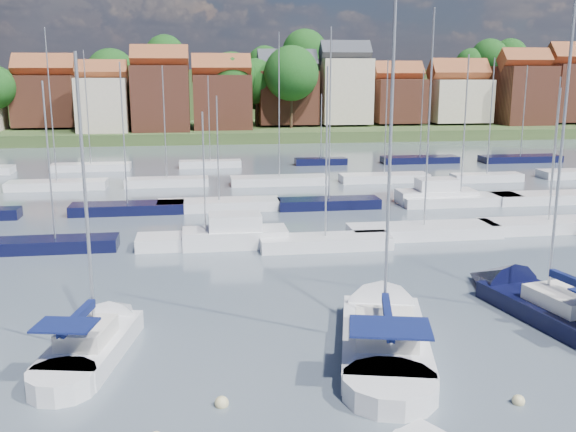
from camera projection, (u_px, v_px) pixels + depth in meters
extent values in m
plane|color=#465360|center=(276.00, 191.00, 63.50)|extent=(260.00, 260.00, 0.00)
cube|color=white|center=(92.00, 350.00, 26.62)|extent=(3.78, 6.59, 1.20)
cone|color=white|center=(121.00, 316.00, 30.39)|extent=(3.14, 3.47, 2.58)
cylinder|color=white|center=(62.00, 386.00, 23.60)|extent=(3.05, 3.05, 1.20)
cube|color=silver|center=(87.00, 333.00, 25.99)|extent=(2.29, 2.89, 0.70)
cylinder|color=#B2B2B7|center=(85.00, 199.00, 25.64)|extent=(0.14, 0.14, 11.47)
cylinder|color=#B2B2B7|center=(77.00, 321.00, 24.97)|extent=(0.79, 3.39, 0.10)
cube|color=#0F174B|center=(77.00, 318.00, 24.93)|extent=(0.95, 3.26, 0.35)
cube|color=#0F174B|center=(65.00, 325.00, 23.81)|extent=(2.46, 1.96, 0.08)
cube|color=white|center=(384.00, 344.00, 27.25)|extent=(5.43, 9.03, 1.20)
cone|color=white|center=(379.00, 301.00, 32.36)|extent=(4.39, 4.82, 3.51)
cylinder|color=white|center=(390.00, 392.00, 23.15)|extent=(4.25, 4.25, 1.20)
cube|color=silver|center=(386.00, 328.00, 26.47)|extent=(3.23, 4.00, 0.70)
cylinder|color=#B2B2B7|center=(390.00, 145.00, 25.97)|extent=(0.14, 0.14, 15.62)
cylinder|color=#B2B2B7|center=(388.00, 320.00, 25.15)|extent=(1.22, 4.57, 0.10)
cube|color=#0F174B|center=(388.00, 316.00, 25.11)|extent=(1.35, 4.39, 0.35)
cube|color=#0F174B|center=(390.00, 327.00, 23.60)|extent=(3.40, 2.76, 0.08)
cube|color=black|center=(554.00, 314.00, 30.60)|extent=(4.76, 8.33, 1.20)
cone|color=black|center=(490.00, 283.00, 35.10)|extent=(3.96, 4.38, 3.27)
cube|color=silver|center=(565.00, 299.00, 29.89)|extent=(2.89, 3.65, 0.70)
cylinder|color=#B2B2B7|center=(562.00, 145.00, 29.33)|extent=(0.14, 0.14, 14.84)
sphere|color=beige|center=(222.00, 406.00, 22.69)|extent=(0.51, 0.51, 0.51)
sphere|color=beige|center=(518.00, 403.00, 22.84)|extent=(0.46, 0.46, 0.46)
sphere|color=#D85914|center=(376.00, 320.00, 30.52)|extent=(0.41, 0.41, 0.41)
cube|color=black|center=(56.00, 246.00, 42.26)|extent=(8.01, 2.24, 1.00)
cylinder|color=#B2B2B7|center=(49.00, 162.00, 41.04)|extent=(0.12, 0.12, 10.16)
cube|color=white|center=(206.00, 241.00, 43.30)|extent=(9.22, 2.58, 1.00)
cylinder|color=#B2B2B7|center=(204.00, 174.00, 42.29)|extent=(0.12, 0.12, 8.18)
cube|color=white|center=(325.00, 243.00, 42.85)|extent=(8.78, 2.46, 1.00)
cylinder|color=#B2B2B7|center=(327.00, 153.00, 41.52)|extent=(0.12, 0.12, 11.06)
cube|color=white|center=(424.00, 232.00, 45.89)|extent=(10.79, 3.02, 1.00)
cylinder|color=#B2B2B7|center=(429.00, 120.00, 44.14)|extent=(0.12, 0.12, 14.87)
cube|color=white|center=(548.00, 226.00, 47.58)|extent=(10.13, 2.84, 1.00)
cylinder|color=#B2B2B7|center=(555.00, 155.00, 46.42)|extent=(0.12, 0.12, 9.59)
cube|color=white|center=(235.00, 239.00, 43.34)|extent=(7.00, 2.60, 1.40)
cube|color=white|center=(235.00, 223.00, 43.10)|extent=(3.50, 2.20, 1.30)
cube|color=black|center=(128.00, 209.00, 53.47)|extent=(9.30, 2.60, 1.00)
cylinder|color=#B2B2B7|center=(124.00, 134.00, 52.10)|extent=(0.12, 0.12, 11.48)
cube|color=white|center=(219.00, 206.00, 54.88)|extent=(10.40, 2.91, 1.00)
cylinder|color=#B2B2B7|center=(218.00, 149.00, 53.81)|extent=(0.12, 0.12, 8.77)
cube|color=black|center=(329.00, 204.00, 55.48)|extent=(8.80, 2.46, 1.00)
cylinder|color=#B2B2B7|center=(330.00, 115.00, 53.80)|extent=(0.12, 0.12, 14.33)
cube|color=white|center=(460.00, 201.00, 57.01)|extent=(10.73, 3.00, 1.00)
cylinder|color=#B2B2B7|center=(465.00, 126.00, 55.57)|extent=(0.12, 0.12, 12.14)
cube|color=white|center=(550.00, 198.00, 57.99)|extent=(10.48, 2.93, 1.00)
cylinder|color=#B2B2B7|center=(555.00, 136.00, 56.75)|extent=(0.12, 0.12, 10.28)
cube|color=white|center=(436.00, 198.00, 57.52)|extent=(7.00, 2.60, 1.40)
cube|color=white|center=(437.00, 186.00, 57.28)|extent=(3.50, 2.20, 1.30)
cube|color=white|center=(57.00, 186.00, 64.48)|extent=(9.71, 2.72, 1.00)
cylinder|color=#B2B2B7|center=(51.00, 106.00, 62.74)|extent=(0.12, 0.12, 14.88)
cube|color=white|center=(167.00, 183.00, 66.28)|extent=(8.49, 2.38, 1.00)
cylinder|color=#B2B2B7|center=(165.00, 123.00, 64.92)|extent=(0.12, 0.12, 11.31)
cube|color=white|center=(279.00, 181.00, 67.18)|extent=(10.16, 2.85, 1.00)
cylinder|color=#B2B2B7|center=(279.00, 106.00, 65.46)|extent=(0.12, 0.12, 14.59)
cube|color=white|center=(384.00, 178.00, 68.86)|extent=(9.53, 2.67, 1.00)
cylinder|color=#B2B2B7|center=(386.00, 118.00, 67.44)|extent=(0.12, 0.12, 11.91)
cube|color=white|center=(486.00, 178.00, 69.04)|extent=(7.62, 2.13, 1.00)
cylinder|color=#B2B2B7|center=(491.00, 117.00, 67.60)|extent=(0.12, 0.12, 12.13)
cube|color=white|center=(91.00, 168.00, 76.61)|extent=(9.24, 2.59, 1.00)
cylinder|color=#B2B2B7|center=(87.00, 108.00, 75.05)|extent=(0.12, 0.12, 13.17)
cube|color=white|center=(210.00, 164.00, 79.29)|extent=(7.57, 2.12, 1.00)
cylinder|color=#B2B2B7|center=(209.00, 119.00, 78.05)|extent=(0.12, 0.12, 10.24)
cube|color=black|center=(321.00, 162.00, 81.38)|extent=(6.58, 1.84, 1.00)
cylinder|color=#B2B2B7|center=(321.00, 126.00, 80.39)|extent=(0.12, 0.12, 8.01)
cube|color=black|center=(420.00, 160.00, 83.12)|extent=(9.92, 2.78, 1.00)
cylinder|color=#B2B2B7|center=(422.00, 114.00, 81.81)|extent=(0.12, 0.12, 10.92)
cube|color=black|center=(520.00, 159.00, 83.97)|extent=(10.55, 2.95, 1.00)
cylinder|color=#B2B2B7|center=(524.00, 111.00, 82.59)|extent=(0.12, 0.12, 11.51)
cube|color=#47582C|center=(232.00, 125.00, 137.79)|extent=(200.00, 70.00, 3.00)
cube|color=#47582C|center=(226.00, 98.00, 160.89)|extent=(200.00, 60.00, 14.00)
cube|color=brown|center=(47.00, 101.00, 113.20)|extent=(10.37, 9.97, 8.73)
cube|color=brown|center=(44.00, 68.00, 111.97)|extent=(10.57, 5.13, 5.13)
cube|color=beige|center=(104.00, 105.00, 106.33)|extent=(8.09, 8.80, 8.96)
cube|color=brown|center=(102.00, 72.00, 105.13)|extent=(8.25, 4.00, 4.00)
cube|color=brown|center=(161.00, 99.00, 108.31)|extent=(9.36, 10.17, 10.97)
cube|color=brown|center=(160.00, 58.00, 106.86)|extent=(9.54, 4.63, 4.63)
cube|color=brown|center=(222.00, 103.00, 111.56)|extent=(9.90, 8.56, 9.42)
cube|color=brown|center=(221.00, 68.00, 110.26)|extent=(10.10, 4.90, 4.90)
cube|color=brown|center=(287.00, 97.00, 117.93)|extent=(10.59, 8.93, 9.49)
cube|color=#383A42|center=(287.00, 64.00, 116.60)|extent=(10.80, 5.24, 5.24)
cube|color=beige|center=(344.00, 91.00, 118.34)|extent=(9.01, 8.61, 11.65)
cube|color=#383A42|center=(345.00, 53.00, 116.81)|extent=(9.19, 4.46, 4.46)
cube|color=brown|center=(397.00, 101.00, 121.35)|extent=(9.10, 9.34, 8.00)
cube|color=brown|center=(398.00, 73.00, 120.22)|extent=(9.28, 4.50, 4.50)
cube|color=beige|center=(457.00, 101.00, 122.59)|extent=(10.86, 9.59, 7.88)
cube|color=brown|center=(458.00, 72.00, 121.44)|extent=(11.07, 5.37, 5.37)
cube|color=brown|center=(522.00, 96.00, 121.44)|extent=(9.18, 9.96, 10.97)
cube|color=brown|center=(525.00, 60.00, 119.98)|extent=(9.36, 4.54, 4.54)
cube|color=brown|center=(574.00, 93.00, 124.16)|extent=(11.39, 9.67, 10.76)
cylinder|color=#382619|center=(487.00, 86.00, 142.39)|extent=(0.50, 0.50, 4.47)
sphere|color=#1B571B|center=(489.00, 58.00, 141.06)|extent=(8.18, 8.18, 8.18)
cylinder|color=#382619|center=(257.00, 115.00, 117.14)|extent=(0.50, 0.50, 4.46)
sphere|color=#1B571B|center=(257.00, 81.00, 115.81)|extent=(8.15, 8.15, 8.15)
cylinder|color=#382619|center=(304.00, 86.00, 134.86)|extent=(0.50, 0.50, 5.15)
sphere|color=#1B571B|center=(305.00, 52.00, 133.33)|extent=(9.41, 9.41, 9.41)
cylinder|color=#382619|center=(166.00, 86.00, 133.41)|extent=(0.50, 0.50, 4.56)
sphere|color=#1B571B|center=(165.00, 55.00, 132.05)|extent=(8.34, 8.34, 8.34)
cylinder|color=#382619|center=(113.00, 111.00, 122.37)|extent=(0.50, 0.50, 5.15)
sphere|color=#1B571B|center=(111.00, 74.00, 120.83)|extent=(9.42, 9.42, 9.42)
cylinder|color=#382619|center=(30.00, 98.00, 121.67)|extent=(0.50, 0.50, 3.42)
sphere|color=#1B571B|center=(28.00, 73.00, 120.65)|extent=(6.26, 6.26, 6.26)
cylinder|color=#382619|center=(305.00, 113.00, 127.12)|extent=(0.50, 0.50, 3.77)
sphere|color=#1B571B|center=(305.00, 87.00, 125.99)|extent=(6.89, 6.89, 6.89)
cylinder|color=#382619|center=(291.00, 114.00, 113.01)|extent=(0.50, 0.50, 5.21)
sphere|color=#1B571B|center=(291.00, 73.00, 111.46)|extent=(9.53, 9.53, 9.53)
cylinder|color=#382619|center=(539.00, 114.00, 130.89)|extent=(0.50, 0.50, 2.97)
sphere|color=#1B571B|center=(541.00, 94.00, 130.00)|extent=(5.44, 5.44, 5.44)
cylinder|color=#382619|center=(232.00, 115.00, 114.36)|extent=(0.50, 0.50, 4.84)
sphere|color=#1B571B|center=(232.00, 77.00, 112.91)|extent=(8.85, 8.85, 8.85)
cylinder|color=#382619|center=(469.00, 87.00, 142.10)|extent=(0.50, 0.50, 3.72)
sphere|color=#1B571B|center=(471.00, 64.00, 140.99)|extent=(6.80, 6.80, 6.80)
cylinder|color=#382619|center=(521.00, 114.00, 122.44)|extent=(0.50, 0.50, 4.05)
sphere|color=#1B571B|center=(524.00, 85.00, 121.23)|extent=(7.40, 7.40, 7.40)
cylinder|color=#382619|center=(265.00, 90.00, 133.48)|extent=(0.50, 0.50, 3.93)
sphere|color=#1B571B|center=(265.00, 63.00, 132.30)|extent=(7.19, 7.19, 7.19)
cylinder|color=#382619|center=(394.00, 114.00, 125.07)|extent=(0.50, 0.50, 3.82)
sphere|color=#1B571B|center=(395.00, 87.00, 123.93)|extent=(6.99, 6.99, 6.99)
cylinder|color=#382619|center=(139.00, 120.00, 111.65)|extent=(0.50, 0.50, 3.48)
sphere|color=#1B571B|center=(138.00, 92.00, 110.61)|extent=(6.37, 6.37, 6.37)
cylinder|color=#382619|center=(516.00, 114.00, 131.42)|extent=(0.50, 0.50, 2.99)
sphere|color=#1B571B|center=(518.00, 94.00, 130.53)|extent=(5.46, 5.46, 5.46)
cylinder|color=#382619|center=(256.00, 117.00, 120.30)|extent=(0.50, 0.50, 3.25)
sphere|color=#1B571B|center=(256.00, 93.00, 119.33)|extent=(5.94, 5.94, 5.94)
cylinder|color=#382619|center=(220.00, 118.00, 121.04)|extent=(0.50, 0.50, 2.98)
sphere|color=#1B571B|center=(220.00, 96.00, 120.15)|extent=(5.46, 5.46, 5.46)
cylinder|color=#382619|center=(508.00, 81.00, 149.32)|extent=(0.50, 0.50, 4.29)
sphere|color=#1B571B|center=(510.00, 56.00, 148.04)|extent=(7.84, 7.84, 7.84)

